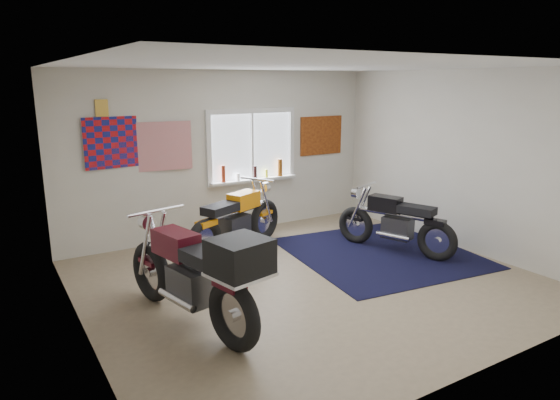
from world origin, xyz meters
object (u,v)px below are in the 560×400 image
maroon_tourer (197,274)px  navy_rug (380,253)px  yellow_triumph (236,222)px  black_chrome_bike (395,224)px

maroon_tourer → navy_rug: bearing=-88.7°
yellow_triumph → maroon_tourer: 2.41m
yellow_triumph → black_chrome_bike: (2.05, -1.22, -0.03)m
black_chrome_bike → maroon_tourer: 3.54m
maroon_tourer → yellow_triumph: bearing=-48.1°
navy_rug → yellow_triumph: bearing=147.3°
navy_rug → yellow_triumph: (-1.82, 1.17, 0.46)m
black_chrome_bike → maroon_tourer: maroon_tourer is taller
navy_rug → maroon_tourer: bearing=-166.4°
navy_rug → maroon_tourer: maroon_tourer is taller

